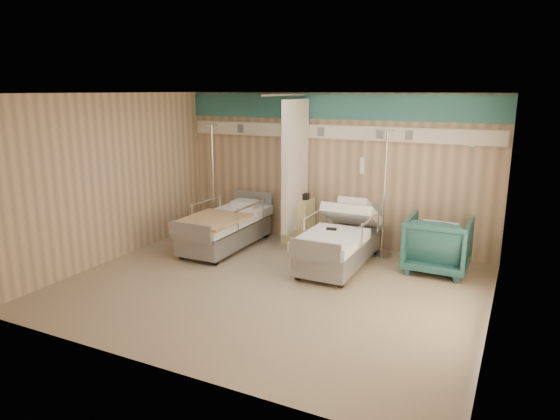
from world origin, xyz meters
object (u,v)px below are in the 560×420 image
at_px(visitor_armchair, 438,244).
at_px(bed_left, 226,231).
at_px(iv_stand_right, 382,231).
at_px(iv_stand_left, 214,211).
at_px(bedside_cabinet, 298,221).
at_px(bed_right, 339,248).

bearing_deg(visitor_armchair, bed_left, 7.67).
xyz_separation_m(iv_stand_right, iv_stand_left, (-3.44, -0.07, -0.00)).
bearing_deg(visitor_armchair, bedside_cabinet, -8.86).
relative_size(visitor_armchair, iv_stand_left, 0.45).
distance_m(bed_right, iv_stand_right, 0.96).
relative_size(bed_right, bed_left, 1.00).
relative_size(visitor_armchair, iv_stand_right, 0.45).
height_order(bedside_cabinet, iv_stand_left, iv_stand_left).
xyz_separation_m(bed_left, bedside_cabinet, (1.05, 0.90, 0.11)).
xyz_separation_m(bed_right, bedside_cabinet, (-1.15, 0.90, 0.11)).
xyz_separation_m(bed_left, iv_stand_left, (-0.74, 0.74, 0.14)).
bearing_deg(iv_stand_left, visitor_armchair, -3.48).
bearing_deg(iv_stand_right, bed_right, -121.80).
distance_m(visitor_armchair, iv_stand_right, 1.05).
relative_size(bed_right, bedside_cabinet, 2.54).
bearing_deg(bed_left, iv_stand_right, 16.63).
bearing_deg(visitor_armchair, iv_stand_right, -18.46).
distance_m(bedside_cabinet, iv_stand_right, 1.65).
relative_size(bed_left, bedside_cabinet, 2.54).
relative_size(bedside_cabinet, iv_stand_left, 0.39).
height_order(bed_left, iv_stand_right, iv_stand_right).
height_order(bed_right, iv_stand_right, iv_stand_right).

